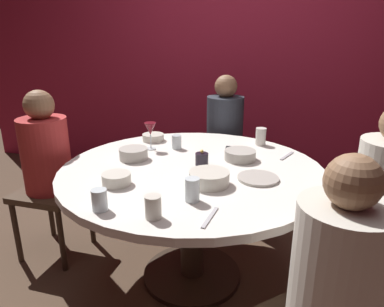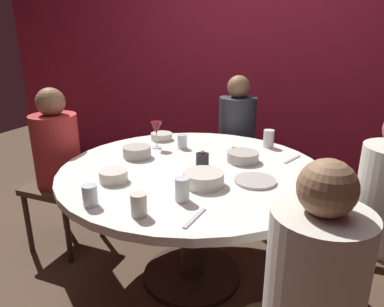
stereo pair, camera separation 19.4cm
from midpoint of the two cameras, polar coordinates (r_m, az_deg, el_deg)
The scene contains 22 objects.
ground_plane at distance 2.33m, azimuth -2.53°, elevation -19.24°, with size 8.00×8.00×0.00m, color #4C3828.
back_wall at distance 3.52m, azimuth 6.51°, elevation 16.41°, with size 6.00×0.10×2.60m, color maroon.
dining_table at distance 2.02m, azimuth -2.77°, elevation -5.76°, with size 1.47×1.47×0.73m.
seated_diner_left at distance 2.45m, azimuth -24.72°, elevation -0.55°, with size 0.40×0.40×1.12m.
seated_diner_back at distance 2.85m, azimuth 3.40°, elevation 3.88°, with size 0.40×0.40×1.14m.
seated_diner_front_right at distance 1.28m, azimuth 18.56°, elevation -18.16°, with size 0.57×0.57×1.10m.
candle_holder at distance 1.98m, azimuth -1.20°, elevation -0.95°, with size 0.07×0.07×0.09m.
wine_glass at distance 2.27m, azimuth -9.24°, elevation 3.77°, with size 0.08×0.08×0.18m.
dinner_plate at distance 1.81m, azimuth 7.67°, elevation -4.05°, with size 0.21×0.21×0.01m, color #B2ADA3.
cell_phone at distance 2.28m, azimuth 4.82°, elevation 0.77°, with size 0.07×0.14×0.01m, color black.
bowl_serving_large at distance 2.13m, azimuth -12.08°, elevation -0.08°, with size 0.17×0.17×0.07m, color #B2ADA3.
bowl_salad_center at distance 1.73m, azimuth -0.43°, elevation -4.08°, with size 0.20×0.20×0.07m, color beige.
bowl_small_white at distance 2.08m, azimuth 5.18°, elevation -0.29°, with size 0.18×0.18×0.06m, color #B2ADA3.
bowl_sauce_side at distance 1.79m, azimuth -15.23°, elevation -4.08°, with size 0.14×0.14×0.06m, color beige.
bowl_rice_portion at distance 2.48m, azimuth -8.56°, elevation 2.58°, with size 0.15×0.15×0.05m, color beige.
cup_near_candle at distance 1.56m, azimuth -3.56°, elevation -5.96°, with size 0.07×0.07×0.11m, color silver.
cup_by_left_diner at distance 1.44m, azimuth -10.24°, elevation -8.64°, with size 0.07×0.07×0.10m, color beige.
cup_by_right_diner at distance 2.28m, azimuth -4.95°, elevation 1.85°, with size 0.06×0.06×0.09m, color silver.
cup_center_front at distance 1.55m, azimuth -18.32°, elevation -7.25°, with size 0.07×0.07×0.09m, color silver.
cup_far_edge at distance 2.38m, azimuth 8.83°, elevation 2.71°, with size 0.07×0.07×0.12m, color silver.
fork_near_plate at distance 1.44m, azimuth -0.99°, elevation -10.42°, with size 0.02×0.18×0.01m, color #B7B7BC.
knife_near_plate at distance 2.19m, azimuth 12.75°, elevation -0.41°, with size 0.02×0.18×0.01m, color #B7B7BC.
Camera 1 is at (0.51, -1.77, 1.43)m, focal length 32.86 mm.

